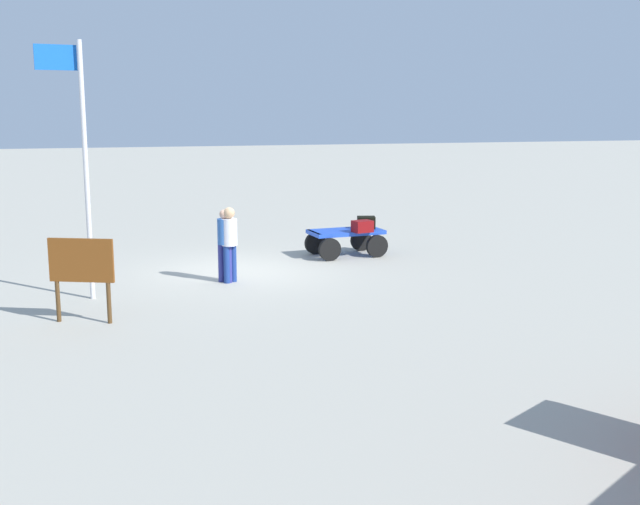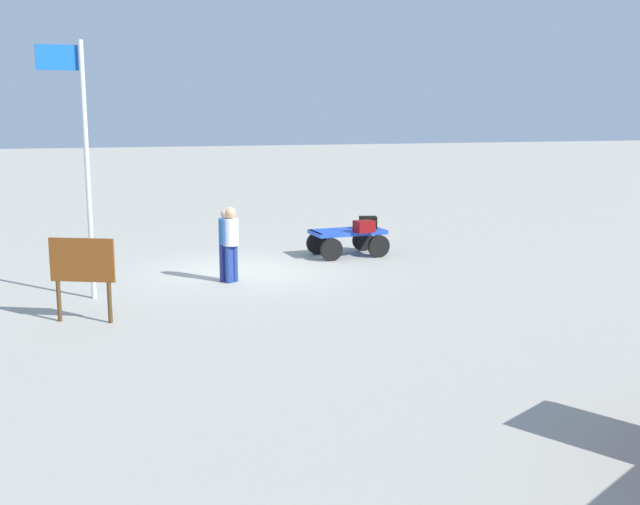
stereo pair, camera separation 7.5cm
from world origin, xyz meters
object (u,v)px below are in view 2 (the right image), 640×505
flagpole (82,152)px  signboard (82,266)px  luggage_cart (347,238)px  worker_lead (226,241)px  suitcase_navy (368,223)px  suitcase_dark (364,226)px  worker_trailing (231,238)px

flagpole → signboard: size_ratio=3.32×
luggage_cart → worker_lead: 4.24m
signboard → flagpole: bearing=-92.0°
suitcase_navy → worker_lead: (4.16, 2.39, 0.09)m
suitcase_dark → luggage_cart: bearing=-55.1°
luggage_cart → signboard: signboard is taller
suitcase_navy → worker_lead: bearing=29.9°
luggage_cart → flagpole: bearing=25.3°
suitcase_dark → signboard: bearing=32.9°
suitcase_dark → worker_trailing: 4.20m
worker_trailing → luggage_cart: bearing=-145.8°
suitcase_dark → signboard: signboard is taller
worker_lead → flagpole: (2.94, 0.78, 2.05)m
suitcase_navy → flagpole: bearing=24.0°
suitcase_navy → signboard: bearing=34.9°
worker_lead → worker_trailing: worker_trailing is taller
suitcase_navy → flagpole: flagpole is taller
suitcase_navy → suitcase_dark: size_ratio=0.97×
suitcase_navy → worker_lead: worker_lead is taller
suitcase_dark → flagpole: flagpole is taller
luggage_cart → suitcase_dark: 0.66m
suitcase_dark → flagpole: 7.60m
worker_lead → flagpole: flagpole is taller
luggage_cart → worker_lead: size_ratio=1.23×
flagpole → worker_lead: bearing=-165.1°
luggage_cart → worker_trailing: bearing=34.2°
worker_trailing → suitcase_navy: bearing=-149.0°
suitcase_navy → worker_trailing: worker_trailing is taller
luggage_cart → flagpole: size_ratio=0.39×
luggage_cart → flagpole: 7.60m
suitcase_dark → worker_trailing: bearing=26.6°
flagpole → signboard: (0.06, 1.83, -1.94)m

